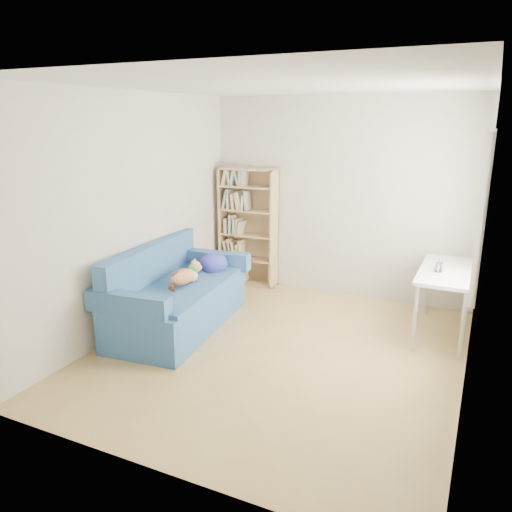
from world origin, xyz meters
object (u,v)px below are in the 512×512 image
at_px(sofa, 176,297).
at_px(bookshelf, 248,232).
at_px(pen_cup, 439,266).
at_px(desk, 447,276).

height_order(sofa, bookshelf, bookshelf).
bearing_deg(bookshelf, sofa, -92.35).
xyz_separation_m(bookshelf, pen_cup, (2.63, -0.81, 0.04)).
distance_m(sofa, bookshelf, 1.77).
distance_m(sofa, desk, 2.98).
relative_size(sofa, bookshelf, 1.19).
height_order(sofa, pen_cup, sofa).
bearing_deg(bookshelf, desk, -14.46).
height_order(desk, pen_cup, pen_cup).
distance_m(bookshelf, pen_cup, 2.75).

